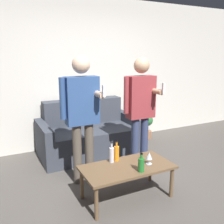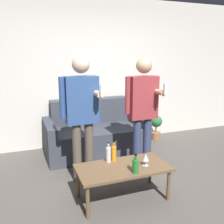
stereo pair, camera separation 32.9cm
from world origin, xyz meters
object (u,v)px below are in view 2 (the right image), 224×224
at_px(couch, 95,134).
at_px(coffee_table, 123,170).
at_px(bottle_orange, 136,166).
at_px(person_standing_right, 143,106).
at_px(person_standing_left, 82,110).

relative_size(couch, coffee_table, 1.57).
xyz_separation_m(bottle_orange, person_standing_right, (0.48, 0.78, 0.48)).
xyz_separation_m(couch, coffee_table, (-0.11, -1.55, 0.04)).
distance_m(coffee_table, bottle_orange, 0.24).
bearing_deg(person_standing_left, coffee_table, -61.52).
distance_m(bottle_orange, person_standing_left, 1.02).
height_order(coffee_table, bottle_orange, bottle_orange).
bearing_deg(person_standing_left, couch, 64.85).
bearing_deg(coffee_table, bottle_orange, -69.54).
distance_m(couch, coffee_table, 1.56).
height_order(couch, coffee_table, couch).
xyz_separation_m(person_standing_left, person_standing_right, (0.88, -0.01, -0.01)).
distance_m(person_standing_left, person_standing_right, 0.88).
bearing_deg(coffee_table, person_standing_left, 118.48).
xyz_separation_m(coffee_table, person_standing_right, (0.55, 0.60, 0.61)).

